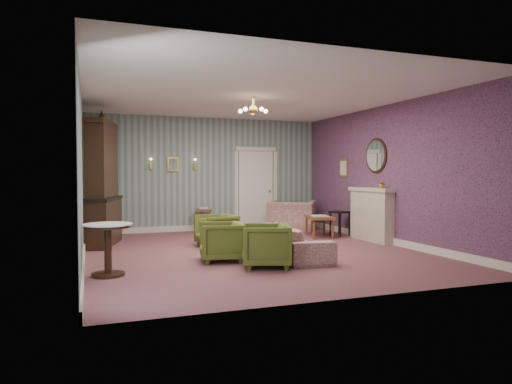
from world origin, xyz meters
name	(u,v)px	position (x,y,z in m)	size (l,w,h in m)	color
floor	(253,251)	(0.00, 0.00, 0.00)	(7.00, 7.00, 0.00)	#824C53
ceiling	(253,96)	(0.00, 0.00, 2.90)	(7.00, 7.00, 0.00)	white
wall_back	(208,174)	(0.00, 3.50, 1.45)	(6.00, 6.00, 0.00)	slate
wall_front	(354,174)	(0.00, -3.50, 1.45)	(6.00, 6.00, 0.00)	slate
wall_left	(82,174)	(-3.00, 0.00, 1.45)	(7.00, 7.00, 0.00)	slate
wall_right	(388,174)	(3.00, 0.00, 1.45)	(7.00, 7.00, 0.00)	slate
wall_right_floral	(388,174)	(2.98, 0.00, 1.45)	(7.00, 7.00, 0.00)	#A65376
door	(256,188)	(1.30, 3.46, 1.08)	(1.12, 0.12, 2.16)	white
olive_chair_a	(266,243)	(-0.30, -1.45, 0.37)	(0.73, 0.68, 0.75)	#535F21
olive_chair_b	(222,240)	(-0.82, -0.74, 0.36)	(0.70, 0.66, 0.72)	#535F21
olive_chair_c	(216,229)	(-0.51, 0.77, 0.36)	(0.70, 0.65, 0.72)	#535F21
sofa_chintz	(296,236)	(0.50, -0.82, 0.37)	(1.88, 0.55, 0.74)	#933B4B
wingback_chair	(292,210)	(2.06, 2.79, 0.51)	(1.17, 0.76, 1.02)	#933B4B
dresser	(101,180)	(-2.65, 1.81, 1.34)	(0.56, 1.61, 2.68)	black
fireplace	(371,214)	(2.86, 0.40, 0.58)	(0.30, 1.40, 1.16)	beige
mantel_vase	(382,185)	(2.84, 0.00, 1.23)	(0.15, 0.15, 0.15)	gold
oval_mirror	(376,156)	(2.96, 0.40, 1.85)	(0.04, 0.76, 0.84)	white
framed_print	(344,168)	(2.97, 1.75, 1.60)	(0.04, 0.34, 0.42)	gold
coffee_table	(319,226)	(2.11, 1.37, 0.25)	(0.53, 0.96, 0.49)	brown
side_table_black	(340,224)	(2.65, 1.38, 0.29)	(0.39, 0.39, 0.58)	black
pedestal_table	(108,250)	(-2.65, -1.27, 0.38)	(0.69, 0.69, 0.75)	black
nesting_table	(204,219)	(-0.19, 3.15, 0.32)	(0.38, 0.49, 0.64)	brown
gilt_mirror_back	(173,164)	(-0.90, 3.46, 1.70)	(0.28, 0.06, 0.36)	gold
sconce_left	(151,164)	(-1.45, 3.44, 1.70)	(0.16, 0.12, 0.30)	gold
sconce_right	(195,164)	(-0.35, 3.44, 1.70)	(0.16, 0.12, 0.30)	gold
chandelier	(253,111)	(0.00, 0.00, 2.63)	(0.56, 0.56, 0.36)	gold
burgundy_cushion	(292,212)	(2.01, 2.64, 0.48)	(0.38, 0.10, 0.38)	maroon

